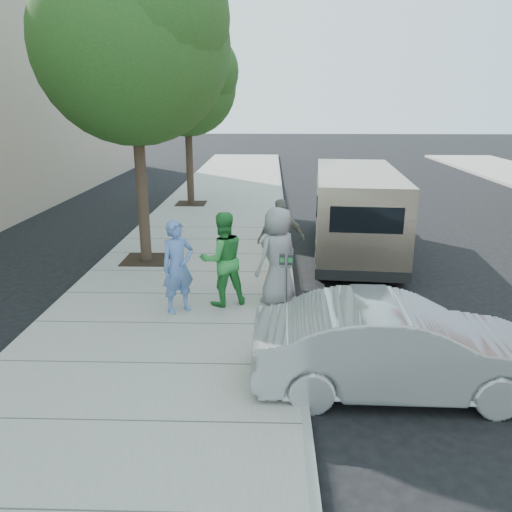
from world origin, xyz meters
name	(u,v)px	position (x,y,z in m)	size (l,w,h in m)	color
ground	(226,300)	(0.00, 0.00, 0.00)	(120.00, 120.00, 0.00)	black
sidewalk	(180,297)	(-1.00, 0.00, 0.07)	(5.00, 60.00, 0.15)	gray
curb_face	(293,298)	(1.44, 0.00, 0.07)	(0.12, 60.00, 0.16)	gray
tree_near	(134,37)	(-2.25, 2.40, 5.55)	(4.62, 4.60, 7.53)	black
tree_far	(188,81)	(-2.25, 10.00, 4.88)	(3.92, 3.80, 6.49)	black
parking_meter	(286,272)	(1.25, -1.15, 1.06)	(0.26, 0.10, 1.26)	gray
van	(356,210)	(3.31, 3.66, 1.24)	(2.62, 6.46, 2.34)	#C9AF90
sedan	(398,347)	(2.82, -3.42, 0.70)	(1.48, 4.24, 1.40)	#A0A4A7
person_officer	(178,267)	(-0.83, -0.92, 1.07)	(0.67, 0.44, 1.83)	#5A7FC1
person_green_shirt	(223,259)	(0.00, -0.53, 1.11)	(0.93, 0.73, 1.92)	green
person_gray_shirt	(278,256)	(1.10, -0.42, 1.15)	(0.98, 0.64, 2.00)	gray
person_striped_polo	(281,240)	(1.20, 1.03, 1.09)	(1.11, 0.46, 1.89)	gray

